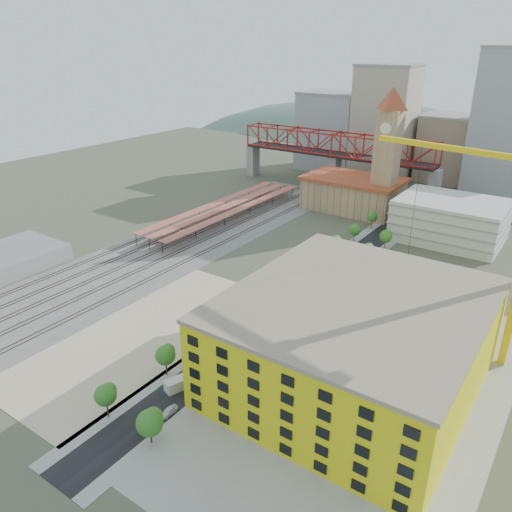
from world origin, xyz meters
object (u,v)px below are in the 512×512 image
Objects in this scene: car_0 at (196,362)px; construction_building at (355,340)px; site_trailer_b at (212,360)px; site_trailer_a at (186,380)px; clock_tower at (388,142)px; site_trailer_d at (269,317)px; site_trailer_c at (251,331)px.

construction_building is at bearing 30.92° from car_0.
site_trailer_b is 3.52m from car_0.
car_0 is (-3.00, 6.31, -0.44)m from site_trailer_a.
clock_tower reaches higher than site_trailer_d.
site_trailer_c is (0.00, 22.03, 0.18)m from site_trailer_a.
site_trailer_c reaches higher than site_trailer_a.
car_0 is at bearing -138.92° from site_trailer_b.
car_0 is at bearing -93.50° from site_trailer_d.
site_trailer_c is (0.00, 14.00, -0.02)m from site_trailer_b.
clock_tower is 5.95× the size of site_trailer_a.
site_trailer_c is 16.02m from car_0.
clock_tower is at bearing 105.35° from site_trailer_b.
clock_tower is 5.08× the size of site_trailer_b.
car_0 is at bearing -154.45° from construction_building.
construction_building is 33.92m from site_trailer_a.
site_trailer_a is 7.00m from car_0.
construction_building is 5.22× the size of site_trailer_d.
site_trailer_a is at bearing -86.14° from site_trailer_d.
site_trailer_a is at bearing -142.19° from construction_building.
site_trailer_c is at bearing 109.23° from site_trailer_a.
site_trailer_a is 8.03m from site_trailer_b.
clock_tower is 102.18m from site_trailer_c.
site_trailer_d is at bearing 160.21° from construction_building.
construction_building is 5.79× the size of site_trailer_a.
site_trailer_b is at bearing 35.18° from car_0.
site_trailer_d is at bearing 78.24° from site_trailer_c.
site_trailer_c is at bearing 101.27° from site_trailer_b.
construction_building is 33.29m from car_0.
construction_building reaches higher than site_trailer_a.
site_trailer_b is 14.00m from site_trailer_c.
clock_tower is 5.16× the size of site_trailer_c.
construction_building is (34.00, -99.99, -19.29)m from clock_tower.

